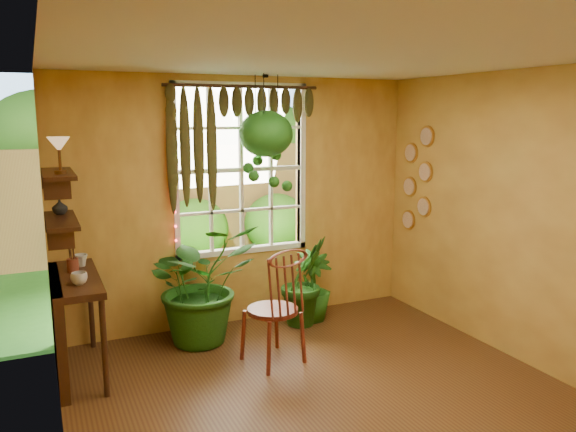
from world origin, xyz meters
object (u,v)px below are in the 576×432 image
windsor_chair (275,325)px  hanging_basket (266,142)px  potted_plant_left (201,283)px  potted_plant_mid (305,281)px  counter_ledge (64,316)px

windsor_chair → hanging_basket: (0.30, 0.94, 1.64)m
windsor_chair → potted_plant_left: size_ratio=1.03×
potted_plant_mid → hanging_basket: 1.57m
counter_ledge → potted_plant_mid: potted_plant_mid is taller
counter_ledge → potted_plant_mid: bearing=5.7°
potted_plant_left → potted_plant_mid: 1.17m
windsor_chair → potted_plant_mid: 1.04m
counter_ledge → hanging_basket: hanging_basket is taller
potted_plant_mid → potted_plant_left: bearing=-179.9°
windsor_chair → potted_plant_left: (-0.48, 0.77, 0.25)m
counter_ledge → windsor_chair: size_ratio=0.94×
counter_ledge → potted_plant_left: bearing=10.6°
potted_plant_left → hanging_basket: hanging_basket is taller
potted_plant_left → hanging_basket: 1.60m
counter_ledge → potted_plant_mid: 2.49m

